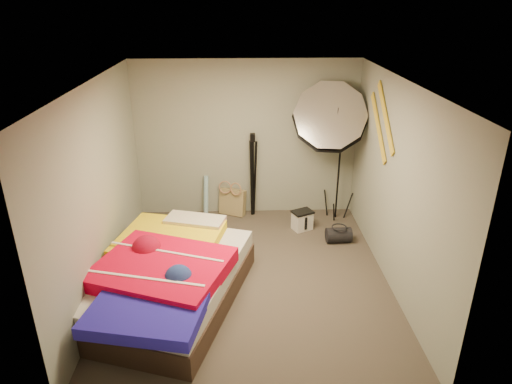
{
  "coord_description": "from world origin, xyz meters",
  "views": [
    {
      "loc": [
        -0.11,
        -4.96,
        3.36
      ],
      "look_at": [
        0.1,
        0.6,
        0.95
      ],
      "focal_mm": 32.0,
      "sensor_mm": 36.0,
      "label": 1
    }
  ],
  "objects_px": {
    "wrapping_roll": "(206,196)",
    "camera_tripod": "(253,169)",
    "tote_bag": "(233,202)",
    "duffel_bag": "(339,235)",
    "camera_case": "(302,221)",
    "bed": "(166,278)",
    "photo_umbrella": "(330,118)"
  },
  "relations": [
    {
      "from": "bed",
      "to": "photo_umbrella",
      "type": "relative_size",
      "value": 1.14
    },
    {
      "from": "tote_bag",
      "to": "camera_tripod",
      "type": "distance_m",
      "value": 0.67
    },
    {
      "from": "camera_tripod",
      "to": "tote_bag",
      "type": "bearing_deg",
      "value": 174.51
    },
    {
      "from": "camera_case",
      "to": "camera_tripod",
      "type": "xyz_separation_m",
      "value": [
        -0.75,
        0.55,
        0.65
      ]
    },
    {
      "from": "wrapping_roll",
      "to": "camera_tripod",
      "type": "bearing_deg",
      "value": -2.39
    },
    {
      "from": "duffel_bag",
      "to": "photo_umbrella",
      "type": "relative_size",
      "value": 0.16
    },
    {
      "from": "camera_case",
      "to": "tote_bag",
      "type": "bearing_deg",
      "value": 126.65
    },
    {
      "from": "camera_case",
      "to": "duffel_bag",
      "type": "bearing_deg",
      "value": -65.62
    },
    {
      "from": "wrapping_roll",
      "to": "camera_tripod",
      "type": "distance_m",
      "value": 0.9
    },
    {
      "from": "wrapping_roll",
      "to": "duffel_bag",
      "type": "xyz_separation_m",
      "value": [
        2.0,
        -1.0,
        -0.22
      ]
    },
    {
      "from": "camera_tripod",
      "to": "wrapping_roll",
      "type": "bearing_deg",
      "value": 177.61
    },
    {
      "from": "photo_umbrella",
      "to": "camera_tripod",
      "type": "xyz_separation_m",
      "value": [
        -1.14,
        0.26,
        -0.89
      ]
    },
    {
      "from": "tote_bag",
      "to": "bed",
      "type": "xyz_separation_m",
      "value": [
        -0.75,
        -2.34,
        0.11
      ]
    },
    {
      "from": "tote_bag",
      "to": "duffel_bag",
      "type": "relative_size",
      "value": 1.18
    },
    {
      "from": "photo_umbrella",
      "to": "camera_case",
      "type": "bearing_deg",
      "value": -142.87
    },
    {
      "from": "bed",
      "to": "camera_tripod",
      "type": "distance_m",
      "value": 2.59
    },
    {
      "from": "tote_bag",
      "to": "photo_umbrella",
      "type": "distance_m",
      "value": 2.1
    },
    {
      "from": "camera_case",
      "to": "bed",
      "type": "distance_m",
      "value": 2.55
    },
    {
      "from": "duffel_bag",
      "to": "camera_tripod",
      "type": "relative_size",
      "value": 0.26
    },
    {
      "from": "tote_bag",
      "to": "bed",
      "type": "relative_size",
      "value": 0.16
    },
    {
      "from": "bed",
      "to": "photo_umbrella",
      "type": "xyz_separation_m",
      "value": [
        2.22,
        2.05,
        1.36
      ]
    },
    {
      "from": "duffel_bag",
      "to": "camera_tripod",
      "type": "xyz_separation_m",
      "value": [
        -1.24,
        0.97,
        0.68
      ]
    },
    {
      "from": "wrapping_roll",
      "to": "photo_umbrella",
      "type": "bearing_deg",
      "value": -8.74
    },
    {
      "from": "wrapping_roll",
      "to": "duffel_bag",
      "type": "relative_size",
      "value": 1.81
    },
    {
      "from": "camera_case",
      "to": "camera_tripod",
      "type": "height_order",
      "value": "camera_tripod"
    },
    {
      "from": "camera_case",
      "to": "bed",
      "type": "xyz_separation_m",
      "value": [
        -1.84,
        -1.75,
        0.18
      ]
    },
    {
      "from": "duffel_bag",
      "to": "wrapping_roll",
      "type": "bearing_deg",
      "value": 150.76
    },
    {
      "from": "bed",
      "to": "photo_umbrella",
      "type": "bearing_deg",
      "value": 42.63
    },
    {
      "from": "camera_case",
      "to": "bed",
      "type": "height_order",
      "value": "bed"
    },
    {
      "from": "camera_tripod",
      "to": "photo_umbrella",
      "type": "bearing_deg",
      "value": -12.91
    },
    {
      "from": "wrapping_roll",
      "to": "duffel_bag",
      "type": "bearing_deg",
      "value": -26.62
    },
    {
      "from": "tote_bag",
      "to": "duffel_bag",
      "type": "height_order",
      "value": "tote_bag"
    }
  ]
}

